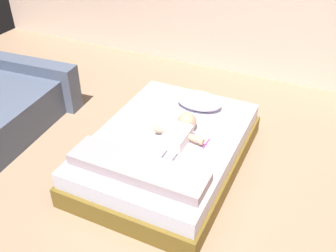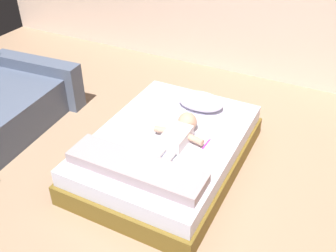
# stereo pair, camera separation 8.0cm
# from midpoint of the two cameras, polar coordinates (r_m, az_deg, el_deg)

# --- Properties ---
(ground_plane) EXTENTS (8.00, 8.00, 0.00)m
(ground_plane) POSITION_cam_midpoint_polar(r_m,az_deg,el_deg) (3.09, -5.69, -15.22)
(ground_plane) COLOR #A07F63
(bed) EXTENTS (1.26, 1.77, 0.35)m
(bed) POSITION_cam_midpoint_polar(r_m,az_deg,el_deg) (3.52, -0.65, -3.71)
(bed) COLOR brown
(bed) RESTS_ON ground_plane
(pillow) EXTENTS (0.46, 0.30, 0.15)m
(pillow) POSITION_cam_midpoint_polar(r_m,az_deg,el_deg) (3.78, 4.01, 3.75)
(pillow) COLOR silver
(pillow) RESTS_ON bed
(baby) EXTENTS (0.47, 0.65, 0.17)m
(baby) POSITION_cam_midpoint_polar(r_m,az_deg,el_deg) (3.33, 1.02, -1.06)
(baby) COLOR silver
(baby) RESTS_ON bed
(toothbrush) EXTENTS (0.02, 0.17, 0.02)m
(toothbrush) POSITION_cam_midpoint_polar(r_m,az_deg,el_deg) (3.33, 5.15, -2.42)
(toothbrush) COLOR #B633A2
(toothbrush) RESTS_ON bed
(blanket) EXTENTS (1.13, 0.30, 0.09)m
(blanket) POSITION_cam_midpoint_polar(r_m,az_deg,el_deg) (3.01, -5.31, -6.28)
(blanket) COLOR #A69194
(blanket) RESTS_ON bed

